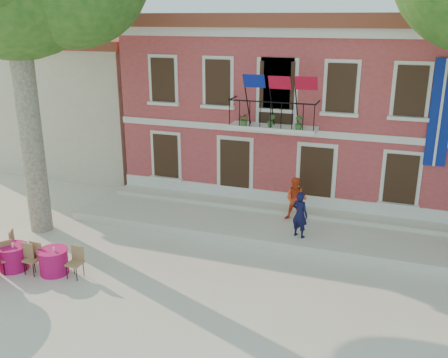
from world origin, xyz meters
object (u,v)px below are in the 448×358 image
(pedestrian_navy, at_px, (300,214))
(cafe_table_1, at_px, (13,256))
(pedestrian_orange, at_px, (296,199))
(cafe_table_3, at_px, (54,261))

(pedestrian_navy, height_order, cafe_table_1, pedestrian_navy)
(pedestrian_orange, bearing_deg, pedestrian_navy, -75.26)
(cafe_table_1, distance_m, cafe_table_3, 1.35)
(pedestrian_navy, relative_size, cafe_table_1, 0.85)
(pedestrian_orange, xyz_separation_m, cafe_table_1, (-7.44, -6.01, -0.67))
(cafe_table_1, xyz_separation_m, cafe_table_3, (1.34, 0.20, -0.01))
(cafe_table_1, bearing_deg, pedestrian_orange, 38.94)
(pedestrian_navy, xyz_separation_m, pedestrian_orange, (-0.42, 1.37, 0.01))
(pedestrian_navy, height_order, cafe_table_3, pedestrian_navy)
(pedestrian_navy, bearing_deg, cafe_table_1, 53.10)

